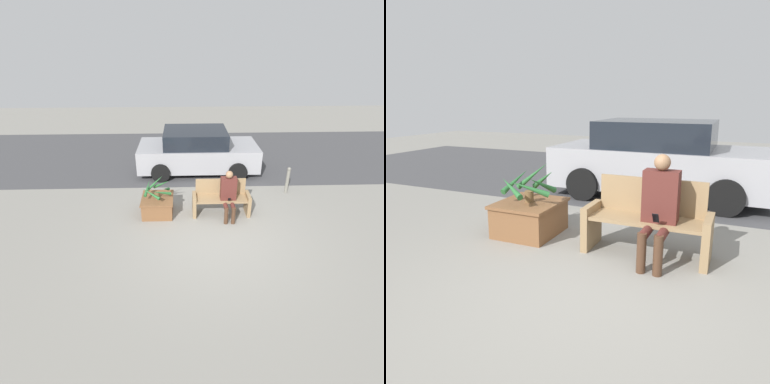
# 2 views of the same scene
# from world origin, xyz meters

# --- Properties ---
(ground_plane) EXTENTS (30.00, 30.00, 0.00)m
(ground_plane) POSITION_xyz_m (0.00, 0.00, 0.00)
(ground_plane) COLOR gray
(road_surface) EXTENTS (20.00, 6.00, 0.01)m
(road_surface) POSITION_xyz_m (0.00, 5.60, 0.00)
(road_surface) COLOR #424244
(road_surface) RESTS_ON ground_plane
(bench) EXTENTS (1.51, 0.52, 0.91)m
(bench) POSITION_xyz_m (0.24, 1.05, 0.42)
(bench) COLOR #8C704C
(bench) RESTS_ON ground_plane
(person_seated) EXTENTS (0.40, 0.62, 1.26)m
(person_seated) POSITION_xyz_m (0.40, 0.86, 0.68)
(person_seated) COLOR #51231E
(person_seated) RESTS_ON ground_plane
(planter_box) EXTENTS (0.83, 0.91, 0.46)m
(planter_box) POSITION_xyz_m (-1.44, 1.08, 0.25)
(planter_box) COLOR brown
(planter_box) RESTS_ON ground_plane
(potted_plant) EXTENTS (0.78, 0.77, 0.54)m
(potted_plant) POSITION_xyz_m (-1.43, 1.07, 0.72)
(potted_plant) COLOR brown
(potted_plant) RESTS_ON planter_box
(parked_car) EXTENTS (4.04, 1.98, 1.46)m
(parked_car) POSITION_xyz_m (-0.25, 3.95, 0.72)
(parked_car) COLOR #99999E
(parked_car) RESTS_ON ground_plane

